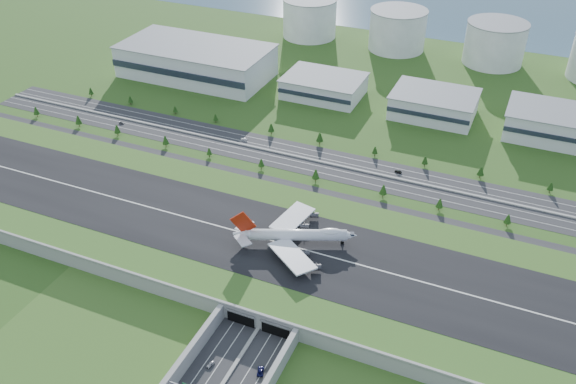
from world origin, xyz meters
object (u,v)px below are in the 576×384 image
at_px(boeing_747, 295,235).
at_px(car_2, 261,371).
at_px(car_4, 121,123).
at_px(fuel_tank_a, 310,18).
at_px(car_7, 244,139).
at_px(car_5, 398,172).
at_px(car_0, 210,364).

height_order(boeing_747, car_2, boeing_747).
xyz_separation_m(car_2, car_4, (-186.35, 159.34, -0.13)).
distance_m(fuel_tank_a, boeing_747, 328.00).
xyz_separation_m(boeing_747, car_7, (-79.45, 98.45, -12.77)).
xyz_separation_m(fuel_tank_a, car_5, (142.86, -207.68, -16.63)).
height_order(car_2, car_7, car_2).
xyz_separation_m(boeing_747, car_4, (-170.13, 84.97, -12.81)).
height_order(boeing_747, car_4, boeing_747).
height_order(fuel_tank_a, car_7, fuel_tank_a).
distance_m(car_5, car_7, 107.17).
bearing_deg(fuel_tank_a, car_5, -55.48).
bearing_deg(car_5, car_2, 10.77).
height_order(fuel_tank_a, car_4, fuel_tank_a).
distance_m(fuel_tank_a, car_4, 229.45).
bearing_deg(car_0, fuel_tank_a, 120.90).
height_order(car_5, car_7, car_5).
height_order(car_4, car_7, car_7).
xyz_separation_m(fuel_tank_a, car_4, (-55.00, -222.13, -16.72)).
bearing_deg(car_0, car_7, 127.78).
height_order(fuel_tank_a, car_2, fuel_tank_a).
distance_m(boeing_747, car_5, 103.99).
bearing_deg(car_2, boeing_747, -95.73).
height_order(boeing_747, car_0, boeing_747).
distance_m(fuel_tank_a, car_2, 403.79).
height_order(fuel_tank_a, car_0, fuel_tank_a).
bearing_deg(car_5, car_0, 4.36).
distance_m(boeing_747, car_7, 127.15).
bearing_deg(car_0, car_4, 150.14).
height_order(car_2, car_4, car_2).
distance_m(boeing_747, car_2, 77.17).
bearing_deg(car_2, car_5, -111.82).
bearing_deg(car_2, car_7, -79.07).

